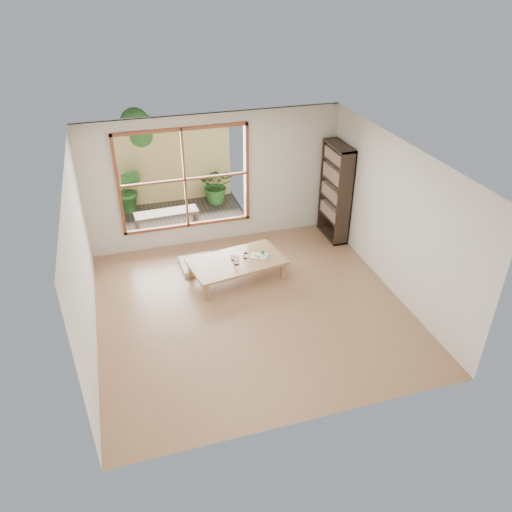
% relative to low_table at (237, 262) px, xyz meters
% --- Properties ---
extents(ground, '(5.00, 5.00, 0.00)m').
position_rel_low_table_xyz_m(ground, '(-0.01, -0.93, -0.32)').
color(ground, '#926A49').
rests_on(ground, ground).
extents(low_table, '(1.80, 1.20, 0.36)m').
position_rel_low_table_xyz_m(low_table, '(0.00, 0.00, 0.00)').
color(low_table, '#997B4A').
rests_on(low_table, ground).
extents(floor_cushion, '(0.65, 0.65, 0.09)m').
position_rel_low_table_xyz_m(floor_cushion, '(-0.61, 0.58, -0.27)').
color(floor_cushion, silver).
rests_on(floor_cushion, ground).
extents(bookshelf, '(0.31, 0.88, 1.97)m').
position_rel_low_table_xyz_m(bookshelf, '(2.32, 0.97, 0.66)').
color(bookshelf, '#2F241A').
rests_on(bookshelf, ground).
extents(glass_tall, '(0.09, 0.09, 0.16)m').
position_rel_low_table_xyz_m(glass_tall, '(-0.04, -0.14, 0.12)').
color(glass_tall, silver).
rests_on(glass_tall, low_table).
extents(glass_mid, '(0.07, 0.07, 0.11)m').
position_rel_low_table_xyz_m(glass_mid, '(0.17, 0.02, 0.10)').
color(glass_mid, silver).
rests_on(glass_mid, low_table).
extents(glass_short, '(0.06, 0.06, 0.08)m').
position_rel_low_table_xyz_m(glass_short, '(-0.06, 0.06, 0.08)').
color(glass_short, silver).
rests_on(glass_short, low_table).
extents(glass_small, '(0.06, 0.06, 0.08)m').
position_rel_low_table_xyz_m(glass_small, '(-0.05, 0.01, 0.08)').
color(glass_small, silver).
rests_on(glass_small, low_table).
extents(food_tray, '(0.36, 0.32, 0.09)m').
position_rel_low_table_xyz_m(food_tray, '(0.44, 0.02, 0.07)').
color(food_tray, white).
rests_on(food_tray, low_table).
extents(deck, '(2.80, 2.00, 0.05)m').
position_rel_low_table_xyz_m(deck, '(-0.61, 2.63, -0.32)').
color(deck, '#312A24').
rests_on(deck, ground).
extents(garden_bench, '(1.34, 0.45, 0.42)m').
position_rel_low_table_xyz_m(garden_bench, '(-0.95, 2.17, 0.06)').
color(garden_bench, '#2F241A').
rests_on(garden_bench, deck).
extents(bamboo_fence, '(2.80, 0.06, 1.80)m').
position_rel_low_table_xyz_m(bamboo_fence, '(-0.61, 3.63, 0.58)').
color(bamboo_fence, tan).
rests_on(bamboo_fence, ground).
extents(shrub_right, '(0.97, 0.90, 0.88)m').
position_rel_low_table_xyz_m(shrub_right, '(0.37, 3.21, 0.15)').
color(shrub_right, '#325F23').
rests_on(shrub_right, deck).
extents(shrub_left, '(0.70, 0.63, 1.05)m').
position_rel_low_table_xyz_m(shrub_left, '(-1.61, 3.29, 0.23)').
color(shrub_left, '#325F23').
rests_on(shrub_left, deck).
extents(garden_tree, '(1.04, 0.85, 2.22)m').
position_rel_low_table_xyz_m(garden_tree, '(-1.28, 3.93, 1.31)').
color(garden_tree, '#4C3D2D').
rests_on(garden_tree, ground).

